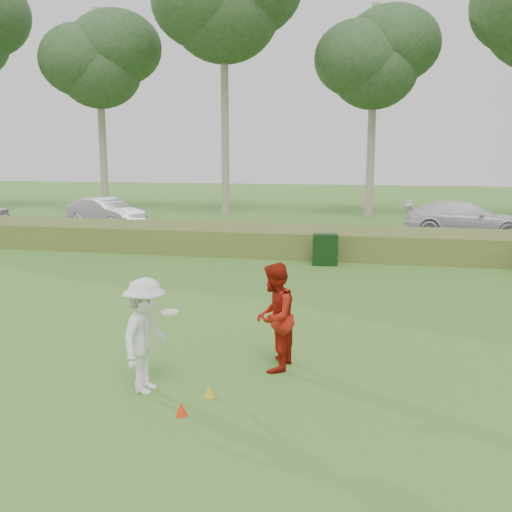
% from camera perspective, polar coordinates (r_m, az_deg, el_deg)
% --- Properties ---
extents(ground, '(120.00, 120.00, 0.00)m').
position_cam_1_polar(ground, '(9.54, -5.34, -11.91)').
color(ground, '#3C7226').
rests_on(ground, ground).
extents(reed_strip, '(80.00, 3.00, 0.90)m').
position_cam_1_polar(reed_strip, '(20.83, 4.79, 1.49)').
color(reed_strip, '#546528').
rests_on(reed_strip, ground).
extents(park_road, '(80.00, 6.00, 0.06)m').
position_cam_1_polar(park_road, '(25.80, 6.29, 2.20)').
color(park_road, '#2D2D2D').
rests_on(park_road, ground).
extents(tree_2, '(6.50, 6.50, 12.00)m').
position_cam_1_polar(tree_2, '(36.88, -15.44, 18.22)').
color(tree_2, gray).
rests_on(tree_2, ground).
extents(tree_3, '(7.80, 7.80, 15.50)m').
position_cam_1_polar(tree_3, '(33.57, -3.23, 23.97)').
color(tree_3, gray).
rests_on(tree_3, ground).
extents(tree_4, '(6.24, 6.24, 11.50)m').
position_cam_1_polar(tree_4, '(33.29, 11.71, 18.63)').
color(tree_4, gray).
rests_on(tree_4, ground).
extents(player_white, '(0.89, 1.18, 1.77)m').
position_cam_1_polar(player_white, '(8.82, -10.97, -7.81)').
color(player_white, white).
rests_on(player_white, ground).
extents(player_red, '(0.76, 0.94, 1.82)m').
position_cam_1_polar(player_red, '(9.52, 1.84, -6.11)').
color(player_red, '#A2190D').
rests_on(player_red, ground).
extents(cone_orange, '(0.17, 0.17, 0.19)m').
position_cam_1_polar(cone_orange, '(8.24, -7.48, -14.94)').
color(cone_orange, red).
rests_on(cone_orange, ground).
extents(cone_yellow, '(0.17, 0.17, 0.19)m').
position_cam_1_polar(cone_yellow, '(8.78, -4.66, -13.25)').
color(cone_yellow, gold).
rests_on(cone_yellow, ground).
extents(utility_cabinet, '(0.87, 0.60, 1.02)m').
position_cam_1_polar(utility_cabinet, '(18.71, 6.93, 0.65)').
color(utility_cabinet, black).
rests_on(utility_cabinet, ground).
extents(car_mid, '(4.59, 3.18, 1.43)m').
position_cam_1_polar(car_mid, '(28.54, -14.76, 4.20)').
color(car_mid, silver).
rests_on(car_mid, park_road).
extents(car_right, '(5.33, 2.47, 1.51)m').
position_cam_1_polar(car_right, '(26.34, 20.20, 3.52)').
color(car_right, white).
rests_on(car_right, park_road).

